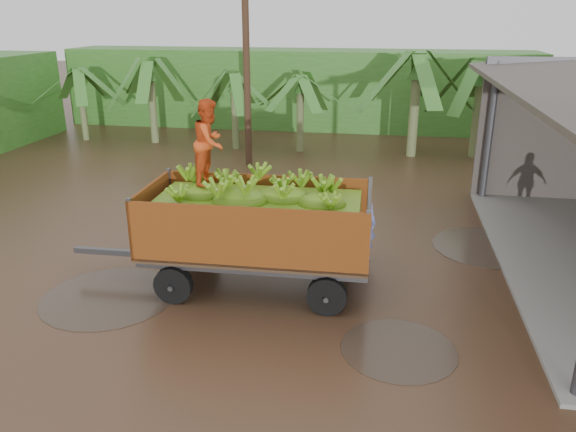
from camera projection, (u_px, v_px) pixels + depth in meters
name	position (u px, v px, depth m)	size (l,w,h in m)	color
ground	(270.00, 264.00, 12.41)	(100.00, 100.00, 0.00)	black
hedge_north	(296.00, 88.00, 26.93)	(22.00, 3.00, 3.60)	#2D661E
banana_trailer	(256.00, 223.00, 11.01)	(6.18, 2.24, 3.72)	#9F4E16
man_blue	(362.00, 223.00, 12.41)	(0.63, 0.41, 1.72)	#707DCC
utility_pole	(246.00, 57.00, 19.18)	(1.20, 0.24, 7.53)	#47301E
banana_plants	(213.00, 119.00, 19.19)	(24.40, 18.18, 3.96)	#2D661E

